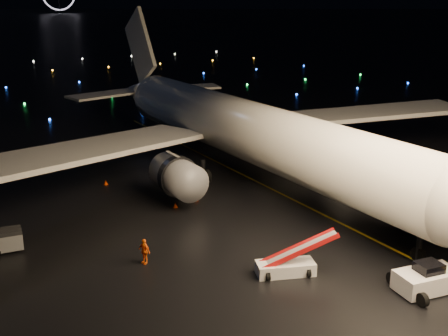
{
  "coord_description": "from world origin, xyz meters",
  "views": [
    {
      "loc": [
        -18.43,
        -25.68,
        18.17
      ],
      "look_at": [
        3.26,
        12.0,
        5.0
      ],
      "focal_mm": 45.0,
      "sensor_mm": 36.0,
      "label": 1
    }
  ],
  "objects_px": {
    "belt_loader": "(286,255)",
    "baggage_cart_1": "(8,240)",
    "airliner": "(230,93)",
    "pushback_tug": "(428,277)",
    "crew_c": "(144,251)"
  },
  "relations": [
    {
      "from": "belt_loader",
      "to": "baggage_cart_1",
      "type": "distance_m",
      "value": 20.69
    },
    {
      "from": "airliner",
      "to": "pushback_tug",
      "type": "xyz_separation_m",
      "value": [
        -2.47,
        -29.35,
        -7.53
      ]
    },
    {
      "from": "baggage_cart_1",
      "to": "belt_loader",
      "type": "bearing_deg",
      "value": -34.7
    },
    {
      "from": "belt_loader",
      "to": "crew_c",
      "type": "height_order",
      "value": "belt_loader"
    },
    {
      "from": "belt_loader",
      "to": "pushback_tug",
      "type": "bearing_deg",
      "value": -24.21
    },
    {
      "from": "crew_c",
      "to": "baggage_cart_1",
      "type": "distance_m",
      "value": 10.65
    },
    {
      "from": "pushback_tug",
      "to": "baggage_cart_1",
      "type": "xyz_separation_m",
      "value": [
        -22.4,
        19.76,
        -0.12
      ]
    },
    {
      "from": "airliner",
      "to": "crew_c",
      "type": "relative_size",
      "value": 32.01
    },
    {
      "from": "airliner",
      "to": "belt_loader",
      "type": "distance_m",
      "value": 25.64
    },
    {
      "from": "crew_c",
      "to": "baggage_cart_1",
      "type": "height_order",
      "value": "crew_c"
    },
    {
      "from": "belt_loader",
      "to": "crew_c",
      "type": "bearing_deg",
      "value": 160.77
    },
    {
      "from": "airliner",
      "to": "crew_c",
      "type": "xyz_separation_m",
      "value": [
        -16.81,
        -16.54,
        -7.58
      ]
    },
    {
      "from": "airliner",
      "to": "pushback_tug",
      "type": "height_order",
      "value": "airliner"
    },
    {
      "from": "airliner",
      "to": "belt_loader",
      "type": "bearing_deg",
      "value": -112.52
    },
    {
      "from": "baggage_cart_1",
      "to": "crew_c",
      "type": "bearing_deg",
      "value": -35.36
    }
  ]
}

